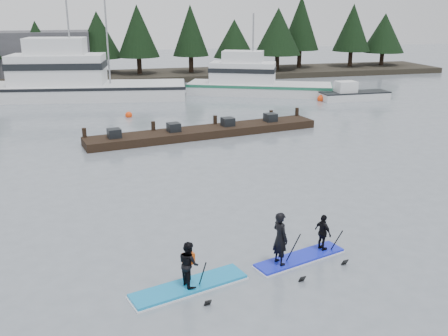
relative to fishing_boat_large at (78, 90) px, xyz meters
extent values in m
plane|color=slate|center=(6.23, -31.07, -0.73)|extent=(160.00, 160.00, 0.00)
cube|color=#2D281E|center=(6.23, 10.93, -0.43)|extent=(70.00, 8.00, 0.60)
cube|color=#4C4C51|center=(-7.77, 12.93, 1.77)|extent=(18.00, 6.00, 5.00)
cube|color=silver|center=(0.52, -0.09, -0.61)|extent=(17.49, 7.42, 2.26)
cube|color=white|center=(-1.48, 0.25, 1.74)|extent=(8.08, 4.59, 2.45)
cylinder|color=gray|center=(-0.31, 0.05, 4.21)|extent=(0.14, 0.14, 7.39)
cube|color=silver|center=(15.59, -1.82, -0.64)|extent=(12.91, 8.43, 1.79)
cube|color=white|center=(14.21, -1.20, 1.16)|extent=(6.21, 4.68, 1.79)
cylinder|color=gray|center=(15.01, -1.56, 3.23)|extent=(0.14, 0.14, 5.94)
cube|color=silver|center=(22.42, -6.58, -0.39)|extent=(5.79, 1.75, 0.68)
cube|color=black|center=(7.61, -15.37, -0.49)|extent=(14.51, 4.39, 0.48)
sphere|color=#F73E0C|center=(3.54, -8.71, -0.73)|extent=(0.49, 0.49, 0.49)
sphere|color=#F73E0C|center=(19.50, -6.29, -0.73)|extent=(0.63, 0.63, 0.63)
cube|color=#1484C1|center=(3.40, -32.04, -0.66)|extent=(3.42, 1.69, 0.12)
imported|color=black|center=(3.40, -32.04, 0.04)|extent=(0.64, 0.74, 1.29)
cube|color=#E15512|center=(3.40, -32.04, 0.20)|extent=(0.34, 0.27, 0.32)
cylinder|color=black|center=(3.71, -32.18, -0.42)|extent=(0.16, 0.89, 1.50)
cube|color=#1624D4|center=(7.03, -31.27, -0.67)|extent=(3.11, 1.55, 0.11)
imported|color=black|center=(6.26, -31.50, 0.20)|extent=(0.55, 0.69, 1.64)
cylinder|color=black|center=(6.56, -31.63, -0.24)|extent=(0.18, 0.95, 1.63)
imported|color=black|center=(7.89, -31.01, -0.03)|extent=(0.47, 0.74, 1.18)
cylinder|color=black|center=(8.19, -31.15, -0.50)|extent=(0.17, 0.86, 1.47)
camera|label=1|loc=(1.26, -44.01, 6.71)|focal=40.00mm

